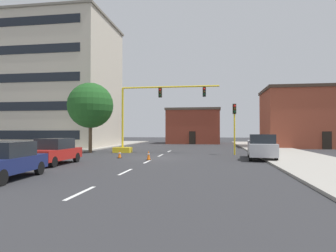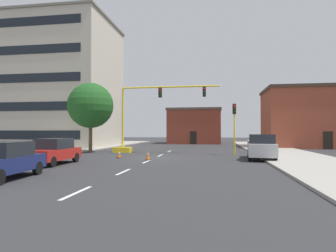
% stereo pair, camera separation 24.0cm
% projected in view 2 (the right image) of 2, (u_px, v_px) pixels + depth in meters
% --- Properties ---
extents(ground_plane, '(160.00, 160.00, 0.00)m').
position_uv_depth(ground_plane, '(155.00, 158.00, 24.39)').
color(ground_plane, '#2D2D30').
extents(sidewalk_left, '(6.00, 56.00, 0.14)m').
position_uv_depth(sidewalk_left, '(72.00, 150.00, 34.11)').
color(sidewalk_left, '#9E998E').
rests_on(sidewalk_left, ground_plane).
extents(sidewalk_right, '(6.00, 56.00, 0.14)m').
position_uv_depth(sidewalk_right, '(279.00, 152.00, 30.47)').
color(sidewalk_right, '#9E998E').
rests_on(sidewalk_right, ground_plane).
extents(lane_stripe_seg_0, '(0.16, 2.40, 0.01)m').
position_uv_depth(lane_stripe_seg_0, '(77.00, 193.00, 10.57)').
color(lane_stripe_seg_0, silver).
rests_on(lane_stripe_seg_0, ground_plane).
extents(lane_stripe_seg_1, '(0.16, 2.40, 0.01)m').
position_uv_depth(lane_stripe_seg_1, '(123.00, 172.00, 16.00)').
color(lane_stripe_seg_1, silver).
rests_on(lane_stripe_seg_1, ground_plane).
extents(lane_stripe_seg_2, '(0.16, 2.40, 0.01)m').
position_uv_depth(lane_stripe_seg_2, '(147.00, 161.00, 21.43)').
color(lane_stripe_seg_2, silver).
rests_on(lane_stripe_seg_2, ground_plane).
extents(lane_stripe_seg_3, '(0.16, 2.40, 0.01)m').
position_uv_depth(lane_stripe_seg_3, '(160.00, 155.00, 26.86)').
color(lane_stripe_seg_3, silver).
rests_on(lane_stripe_seg_3, ground_plane).
extents(lane_stripe_seg_4, '(0.16, 2.40, 0.01)m').
position_uv_depth(lane_stripe_seg_4, '(169.00, 151.00, 32.29)').
color(lane_stripe_seg_4, silver).
rests_on(lane_stripe_seg_4, ground_plane).
extents(building_tall_left, '(15.29, 12.88, 17.99)m').
position_uv_depth(building_tall_left, '(60.00, 84.00, 42.32)').
color(building_tall_left, beige).
rests_on(building_tall_left, ground_plane).
extents(building_brick_center, '(9.57, 8.00, 6.29)m').
position_uv_depth(building_brick_center, '(195.00, 126.00, 53.49)').
color(building_brick_center, brown).
rests_on(building_brick_center, ground_plane).
extents(building_row_right, '(13.54, 8.83, 8.11)m').
position_uv_depth(building_row_right, '(316.00, 118.00, 39.79)').
color(building_row_right, brown).
rests_on(building_row_right, ground_plane).
extents(traffic_signal_gantry, '(10.88, 1.20, 6.83)m').
position_uv_depth(traffic_signal_gantry, '(137.00, 130.00, 30.31)').
color(traffic_signal_gantry, yellow).
rests_on(traffic_signal_gantry, ground_plane).
extents(traffic_light_pole_right, '(0.32, 0.47, 4.80)m').
position_uv_depth(traffic_light_pole_right, '(234.00, 117.00, 27.43)').
color(traffic_light_pole_right, yellow).
rests_on(traffic_light_pole_right, ground_plane).
extents(tree_left_near, '(4.73, 4.73, 7.28)m').
position_uv_depth(tree_left_near, '(91.00, 106.00, 30.55)').
color(tree_left_near, brown).
rests_on(tree_left_near, ground_plane).
extents(pickup_truck_silver, '(2.48, 5.56, 1.99)m').
position_uv_depth(pickup_truck_silver, '(261.00, 147.00, 23.11)').
color(pickup_truck_silver, '#BCBCC1').
rests_on(pickup_truck_silver, ground_plane).
extents(sedan_red_near_left, '(1.88, 4.51, 1.74)m').
position_uv_depth(sedan_red_near_left, '(54.00, 151.00, 19.69)').
color(sedan_red_near_left, '#B21E19').
rests_on(sedan_red_near_left, ground_plane).
extents(sedan_navy_mid_left, '(2.20, 4.63, 1.74)m').
position_uv_depth(sedan_navy_mid_left, '(4.00, 160.00, 13.57)').
color(sedan_navy_mid_left, navy).
rests_on(sedan_navy_mid_left, ground_plane).
extents(traffic_cone_roadside_a, '(0.36, 0.36, 0.75)m').
position_uv_depth(traffic_cone_roadside_a, '(148.00, 155.00, 22.48)').
color(traffic_cone_roadside_a, black).
rests_on(traffic_cone_roadside_a, ground_plane).
extents(traffic_cone_roadside_b, '(0.36, 0.36, 0.66)m').
position_uv_depth(traffic_cone_roadside_b, '(119.00, 154.00, 24.23)').
color(traffic_cone_roadside_b, black).
rests_on(traffic_cone_roadside_b, ground_plane).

